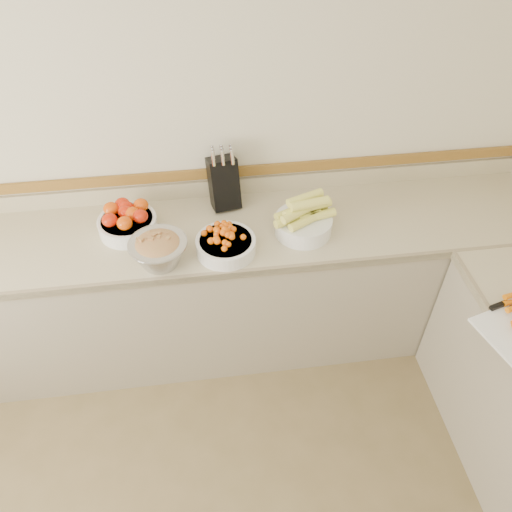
{
  "coord_description": "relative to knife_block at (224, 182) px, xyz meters",
  "views": [
    {
      "loc": [
        0.12,
        -0.33,
        2.61
      ],
      "look_at": [
        0.35,
        1.35,
        1.0
      ],
      "focal_mm": 35.0,
      "sensor_mm": 36.0,
      "label": 1
    }
  ],
  "objects": [
    {
      "name": "back_wall",
      "position": [
        -0.25,
        0.1,
        0.25
      ],
      "size": [
        4.0,
        0.0,
        4.0
      ],
      "primitive_type": "plane",
      "rotation": [
        1.57,
        0.0,
        0.0
      ],
      "color": "beige",
      "rests_on": "ground_plane"
    },
    {
      "name": "counter_back",
      "position": [
        -0.25,
        -0.22,
        -0.59
      ],
      "size": [
        4.0,
        0.65,
        1.08
      ],
      "color": "#C3B68D",
      "rests_on": "ground_plane"
    },
    {
      "name": "knife_block",
      "position": [
        0.0,
        0.0,
        0.0
      ],
      "size": [
        0.18,
        0.21,
        0.37
      ],
      "color": "black",
      "rests_on": "counter_back"
    },
    {
      "name": "tomato_bowl",
      "position": [
        -0.52,
        -0.16,
        -0.08
      ],
      "size": [
        0.31,
        0.31,
        0.15
      ],
      "color": "white",
      "rests_on": "counter_back"
    },
    {
      "name": "cherry_tomato_bowl",
      "position": [
        -0.03,
        -0.39,
        -0.1
      ],
      "size": [
        0.3,
        0.3,
        0.16
      ],
      "color": "white",
      "rests_on": "counter_back"
    },
    {
      "name": "corn_bowl",
      "position": [
        0.38,
        -0.29,
        -0.07
      ],
      "size": [
        0.33,
        0.3,
        0.22
      ],
      "color": "white",
      "rests_on": "counter_back"
    },
    {
      "name": "rhubarb_bowl",
      "position": [
        -0.35,
        -0.43,
        -0.07
      ],
      "size": [
        0.29,
        0.29,
        0.16
      ],
      "color": "#B2B2BA",
      "rests_on": "counter_back"
    }
  ]
}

